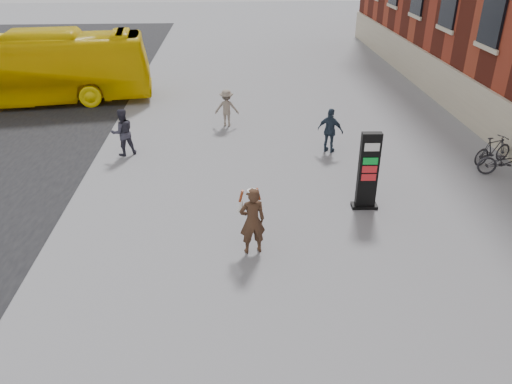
{
  "coord_description": "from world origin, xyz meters",
  "views": [
    {
      "loc": [
        -0.21,
        -10.7,
        6.99
      ],
      "look_at": [
        0.38,
        0.55,
        1.13
      ],
      "focal_mm": 35.0,
      "sensor_mm": 36.0,
      "label": 1
    }
  ],
  "objects_px": {
    "info_pylon": "(368,171)",
    "bike_6": "(507,162)",
    "pedestrian_a": "(123,132)",
    "bus": "(20,69)",
    "pedestrian_c": "(330,131)",
    "pedestrian_b": "(227,108)",
    "woman": "(252,220)",
    "bike_7": "(493,150)"
  },
  "relations": [
    {
      "from": "woman",
      "to": "pedestrian_b",
      "type": "height_order",
      "value": "woman"
    },
    {
      "from": "info_pylon",
      "to": "pedestrian_a",
      "type": "relative_size",
      "value": 1.36
    },
    {
      "from": "pedestrian_a",
      "to": "pedestrian_c",
      "type": "distance_m",
      "value": 7.27
    },
    {
      "from": "pedestrian_a",
      "to": "bike_6",
      "type": "relative_size",
      "value": 0.93
    },
    {
      "from": "bus",
      "to": "bike_6",
      "type": "height_order",
      "value": "bus"
    },
    {
      "from": "woman",
      "to": "pedestrian_b",
      "type": "bearing_deg",
      "value": -97.04
    },
    {
      "from": "pedestrian_a",
      "to": "pedestrian_c",
      "type": "height_order",
      "value": "pedestrian_a"
    },
    {
      "from": "pedestrian_b",
      "to": "bike_7",
      "type": "relative_size",
      "value": 0.92
    },
    {
      "from": "info_pylon",
      "to": "woman",
      "type": "relative_size",
      "value": 1.3
    },
    {
      "from": "pedestrian_c",
      "to": "pedestrian_a",
      "type": "bearing_deg",
      "value": 29.69
    },
    {
      "from": "info_pylon",
      "to": "bike_6",
      "type": "height_order",
      "value": "info_pylon"
    },
    {
      "from": "bus",
      "to": "pedestrian_c",
      "type": "height_order",
      "value": "bus"
    },
    {
      "from": "pedestrian_c",
      "to": "bike_6",
      "type": "height_order",
      "value": "pedestrian_c"
    },
    {
      "from": "bus",
      "to": "bike_6",
      "type": "distance_m",
      "value": 20.23
    },
    {
      "from": "pedestrian_b",
      "to": "bike_6",
      "type": "relative_size",
      "value": 0.83
    },
    {
      "from": "pedestrian_b",
      "to": "bus",
      "type": "bearing_deg",
      "value": -15.87
    },
    {
      "from": "pedestrian_a",
      "to": "pedestrian_b",
      "type": "xyz_separation_m",
      "value": [
        3.62,
        2.8,
        -0.09
      ]
    },
    {
      "from": "info_pylon",
      "to": "woman",
      "type": "distance_m",
      "value": 3.9
    },
    {
      "from": "info_pylon",
      "to": "pedestrian_a",
      "type": "xyz_separation_m",
      "value": [
        -7.54,
        4.24,
        -0.3
      ]
    },
    {
      "from": "bike_6",
      "to": "bike_7",
      "type": "height_order",
      "value": "bike_7"
    },
    {
      "from": "info_pylon",
      "to": "pedestrian_b",
      "type": "distance_m",
      "value": 8.07
    },
    {
      "from": "bike_6",
      "to": "bike_7",
      "type": "xyz_separation_m",
      "value": [
        0.0,
        0.94,
        0.02
      ]
    },
    {
      "from": "pedestrian_c",
      "to": "info_pylon",
      "type": "bearing_deg",
      "value": 124.49
    },
    {
      "from": "pedestrian_a",
      "to": "pedestrian_b",
      "type": "relative_size",
      "value": 1.12
    },
    {
      "from": "bike_7",
      "to": "woman",
      "type": "bearing_deg",
      "value": 98.26
    },
    {
      "from": "bus",
      "to": "pedestrian_c",
      "type": "bearing_deg",
      "value": -124.18
    },
    {
      "from": "info_pylon",
      "to": "bike_6",
      "type": "distance_m",
      "value": 5.44
    },
    {
      "from": "pedestrian_a",
      "to": "bus",
      "type": "bearing_deg",
      "value": -73.05
    },
    {
      "from": "bike_7",
      "to": "info_pylon",
      "type": "bearing_deg",
      "value": 97.14
    },
    {
      "from": "pedestrian_b",
      "to": "pedestrian_c",
      "type": "distance_m",
      "value": 4.69
    },
    {
      "from": "info_pylon",
      "to": "pedestrian_c",
      "type": "height_order",
      "value": "info_pylon"
    },
    {
      "from": "pedestrian_a",
      "to": "bike_6",
      "type": "height_order",
      "value": "pedestrian_a"
    },
    {
      "from": "woman",
      "to": "pedestrian_b",
      "type": "distance_m",
      "value": 9.12
    },
    {
      "from": "bike_6",
      "to": "pedestrian_a",
      "type": "bearing_deg",
      "value": 90.08
    },
    {
      "from": "pedestrian_a",
      "to": "bike_7",
      "type": "height_order",
      "value": "pedestrian_a"
    },
    {
      "from": "pedestrian_a",
      "to": "bike_7",
      "type": "distance_m",
      "value": 12.68
    },
    {
      "from": "pedestrian_a",
      "to": "pedestrian_c",
      "type": "bearing_deg",
      "value": 154.35
    },
    {
      "from": "info_pylon",
      "to": "pedestrian_a",
      "type": "height_order",
      "value": "info_pylon"
    },
    {
      "from": "woman",
      "to": "info_pylon",
      "type": "bearing_deg",
      "value": -159.04
    },
    {
      "from": "bus",
      "to": "info_pylon",
      "type": "bearing_deg",
      "value": -136.31
    },
    {
      "from": "bike_6",
      "to": "bike_7",
      "type": "relative_size",
      "value": 1.1
    },
    {
      "from": "bike_7",
      "to": "bike_6",
      "type": "bearing_deg",
      "value": 158.05
    }
  ]
}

